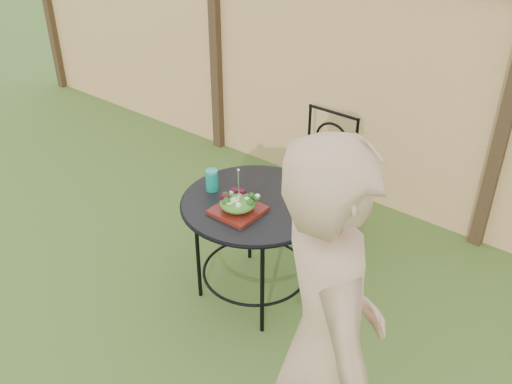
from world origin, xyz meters
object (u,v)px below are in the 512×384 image
Objects in this scene: patio_chair at (319,174)px; diner at (326,348)px; patio_table at (255,219)px; salad_plate at (238,210)px.

patio_chair is 0.51× the size of diner.
patio_table is 0.97× the size of patio_chair.
diner is 6.86× the size of salad_plate.
diner reaches higher than salad_plate.
patio_chair is at bearing 95.40° from patio_table.
salad_plate is (-0.00, -0.16, 0.15)m from patio_table.
patio_table is 0.50× the size of diner.
patio_table is 3.42× the size of salad_plate.
salad_plate reaches higher than patio_table.
patio_chair is 1.04m from salad_plate.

